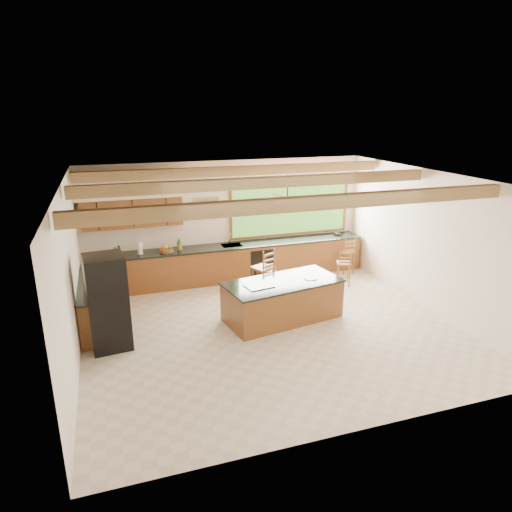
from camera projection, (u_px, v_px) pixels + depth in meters
name	position (u px, v px, depth m)	size (l,w,h in m)	color
ground	(271.00, 328.00, 9.17)	(7.20, 7.20, 0.00)	beige
room_shell	(253.00, 214.00, 9.02)	(7.27, 6.54, 3.02)	white
counter_run	(204.00, 271.00, 11.05)	(7.12, 3.10, 1.22)	brown
island	(282.00, 300.00, 9.48)	(2.54, 1.52, 0.85)	brown
refrigerator	(108.00, 302.00, 8.21)	(0.76, 0.74, 1.77)	black
bar_stool_a	(267.00, 272.00, 10.62)	(0.45, 0.45, 0.98)	brown
bar_stool_b	(264.00, 269.00, 10.45)	(0.56, 0.56, 1.18)	brown
bar_stool_c	(345.00, 264.00, 11.20)	(0.44, 0.44, 0.95)	brown
bar_stool_d	(348.00, 252.00, 12.05)	(0.36, 0.36, 0.99)	brown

